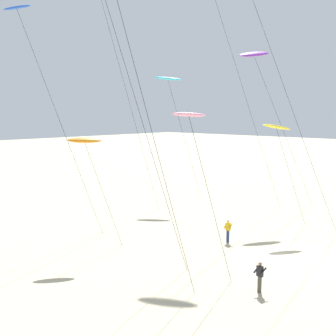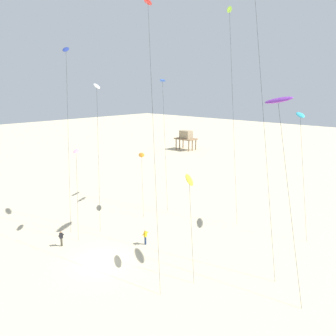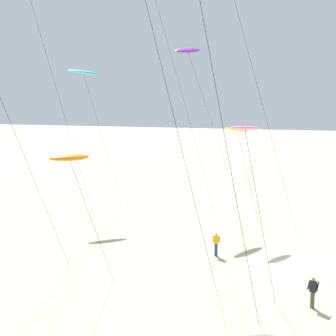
{
  "view_description": "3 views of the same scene",
  "coord_description": "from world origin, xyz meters",
  "px_view_note": "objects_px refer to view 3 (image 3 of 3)",
  "views": [
    {
      "loc": [
        -24.66,
        -11.56,
        9.48
      ],
      "look_at": [
        0.68,
        11.7,
        4.94
      ],
      "focal_mm": 44.67,
      "sensor_mm": 36.0,
      "label": 1
    },
    {
      "loc": [
        24.39,
        -16.94,
        16.27
      ],
      "look_at": [
        0.01,
        9.35,
        7.56
      ],
      "focal_mm": 35.96,
      "sensor_mm": 36.0,
      "label": 2
    },
    {
      "loc": [
        -28.56,
        0.12,
        10.79
      ],
      "look_at": [
        -0.73,
        8.56,
        6.2
      ],
      "focal_mm": 47.15,
      "sensor_mm": 36.0,
      "label": 3
    }
  ],
  "objects_px": {
    "kite_flyer_middle": "(313,292)",
    "kite_yellow": "(237,130)",
    "kite_pink": "(246,131)",
    "kite_orange": "(70,158)",
    "kite_cyan": "(84,73)",
    "kite_flyer_nearest": "(216,243)",
    "kite_purple": "(188,51)"
  },
  "relations": [
    {
      "from": "kite_orange",
      "to": "kite_pink",
      "type": "xyz_separation_m",
      "value": [
        -0.17,
        -9.51,
        1.7
      ]
    },
    {
      "from": "kite_cyan",
      "to": "kite_yellow",
      "type": "bearing_deg",
      "value": -102.23
    },
    {
      "from": "kite_pink",
      "to": "kite_orange",
      "type": "bearing_deg",
      "value": 89.0
    },
    {
      "from": "kite_flyer_middle",
      "to": "kite_yellow",
      "type": "bearing_deg",
      "value": 25.45
    },
    {
      "from": "kite_yellow",
      "to": "kite_flyer_nearest",
      "type": "relative_size",
      "value": 5.23
    },
    {
      "from": "kite_flyer_nearest",
      "to": "kite_flyer_middle",
      "type": "height_order",
      "value": "same"
    },
    {
      "from": "kite_cyan",
      "to": "kite_yellow",
      "type": "relative_size",
      "value": 1.55
    },
    {
      "from": "kite_orange",
      "to": "kite_yellow",
      "type": "relative_size",
      "value": 0.9
    },
    {
      "from": "kite_orange",
      "to": "kite_yellow",
      "type": "distance_m",
      "value": 15.61
    },
    {
      "from": "kite_purple",
      "to": "kite_orange",
      "type": "bearing_deg",
      "value": 174.66
    },
    {
      "from": "kite_purple",
      "to": "kite_cyan",
      "type": "bearing_deg",
      "value": 100.86
    },
    {
      "from": "kite_pink",
      "to": "kite_flyer_nearest",
      "type": "xyz_separation_m",
      "value": [
        7.87,
        2.76,
        -8.39
      ]
    },
    {
      "from": "kite_pink",
      "to": "kite_purple",
      "type": "height_order",
      "value": "kite_purple"
    },
    {
      "from": "kite_yellow",
      "to": "kite_purple",
      "type": "bearing_deg",
      "value": 46.35
    },
    {
      "from": "kite_yellow",
      "to": "kite_pink",
      "type": "bearing_deg",
      "value": -170.42
    },
    {
      "from": "kite_orange",
      "to": "kite_flyer_middle",
      "type": "height_order",
      "value": "kite_orange"
    },
    {
      "from": "kite_orange",
      "to": "kite_cyan",
      "type": "xyz_separation_m",
      "value": [
        17.12,
        7.91,
        5.6
      ]
    },
    {
      "from": "kite_cyan",
      "to": "kite_flyer_middle",
      "type": "xyz_separation_m",
      "value": [
        -15.56,
        -20.9,
        -12.28
      ]
    },
    {
      "from": "kite_orange",
      "to": "kite_yellow",
      "type": "xyz_separation_m",
      "value": [
        13.86,
        -7.14,
        0.71
      ]
    },
    {
      "from": "kite_cyan",
      "to": "kite_pink",
      "type": "height_order",
      "value": "kite_cyan"
    },
    {
      "from": "kite_pink",
      "to": "kite_flyer_middle",
      "type": "xyz_separation_m",
      "value": [
        1.73,
        -3.48,
        -8.39
      ]
    },
    {
      "from": "kite_cyan",
      "to": "kite_flyer_nearest",
      "type": "bearing_deg",
      "value": -122.72
    },
    {
      "from": "kite_cyan",
      "to": "kite_orange",
      "type": "bearing_deg",
      "value": -155.22
    },
    {
      "from": "kite_pink",
      "to": "kite_purple",
      "type": "relative_size",
      "value": 0.61
    },
    {
      "from": "kite_cyan",
      "to": "kite_purple",
      "type": "bearing_deg",
      "value": -79.14
    },
    {
      "from": "kite_cyan",
      "to": "kite_flyer_nearest",
      "type": "relative_size",
      "value": 8.13
    },
    {
      "from": "kite_cyan",
      "to": "kite_flyer_middle",
      "type": "bearing_deg",
      "value": -126.67
    },
    {
      "from": "kite_yellow",
      "to": "kite_purple",
      "type": "xyz_separation_m",
      "value": [
        5.12,
        5.37,
        6.8
      ]
    },
    {
      "from": "kite_orange",
      "to": "kite_cyan",
      "type": "relative_size",
      "value": 0.58
    },
    {
      "from": "kite_orange",
      "to": "kite_cyan",
      "type": "bearing_deg",
      "value": 24.78
    },
    {
      "from": "kite_orange",
      "to": "kite_pink",
      "type": "relative_size",
      "value": 0.82
    },
    {
      "from": "kite_orange",
      "to": "kite_cyan",
      "type": "distance_m",
      "value": 19.67
    }
  ]
}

